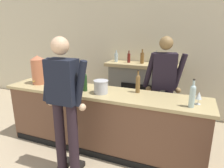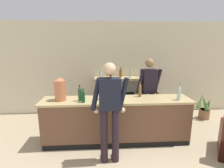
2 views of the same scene
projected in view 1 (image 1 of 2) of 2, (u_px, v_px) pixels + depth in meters
The scene contains 15 objects.
wall_back_panel at pixel (132, 51), 4.49m from camera, with size 12.00×0.07×2.75m.
bar_counter at pixel (101, 120), 3.13m from camera, with size 3.14×0.63×0.96m.
fireplace_stone at pixel (141, 89), 4.38m from camera, with size 1.52×0.52×1.45m.
person_customer at pixel (64, 103), 2.45m from camera, with size 0.66×0.30×1.80m.
person_bartender at pixel (163, 86), 3.21m from camera, with size 0.65×0.36×1.77m.
copper_dispenser at pixel (38, 70), 3.35m from camera, with size 0.23×0.27×0.48m.
ice_bucket_steel at pixel (101, 87), 2.89m from camera, with size 0.21×0.21×0.19m.
wine_bottle_port_short at pixel (85, 81), 2.98m from camera, with size 0.07×0.07×0.34m.
wine_bottle_riesling_slim at pixel (138, 83), 2.91m from camera, with size 0.06×0.06×0.34m.
wine_bottle_rose_blush at pixel (56, 78), 3.17m from camera, with size 0.08×0.08×0.33m.
wine_bottle_chardonnay_pale at pixel (192, 95), 2.37m from camera, with size 0.07×0.07×0.35m.
wine_bottle_cabernet_heavy at pixel (56, 82), 3.06m from camera, with size 0.07×0.07×0.28m.
wine_glass_front_left at pixel (199, 96), 2.47m from camera, with size 0.07×0.07×0.17m.
wine_glass_back_row at pixel (79, 81), 3.09m from camera, with size 0.09×0.09×0.17m.
wine_glass_front_right at pixel (83, 79), 3.24m from camera, with size 0.08×0.08×0.15m.
Camera 1 is at (1.27, 0.14, 1.90)m, focal length 32.00 mm.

